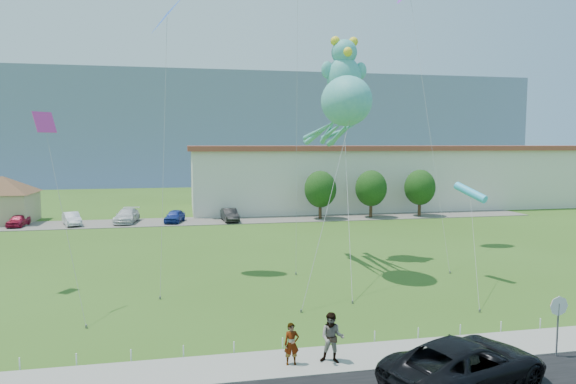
{
  "coord_description": "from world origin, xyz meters",
  "views": [
    {
      "loc": [
        -4.79,
        -21.35,
        8.44
      ],
      "look_at": [
        1.09,
        8.0,
        5.63
      ],
      "focal_mm": 32.0,
      "sensor_mm": 36.0,
      "label": 1
    }
  ],
  "objects": [
    {
      "name": "stop_sign",
      "position": [
        9.5,
        -4.21,
        1.87
      ],
      "size": [
        0.8,
        0.07,
        2.5
      ],
      "color": "slate",
      "rests_on": "ground"
    },
    {
      "name": "parked_car_white",
      "position": [
        -11.03,
        35.27,
        0.79
      ],
      "size": [
        2.61,
        5.23,
        1.46
      ],
      "primitive_type": "imported",
      "rotation": [
        0.0,
        0.0,
        -0.12
      ],
      "color": "silver",
      "rests_on": "parking_strip"
    },
    {
      "name": "tree_mid",
      "position": [
        16.0,
        34.0,
        3.39
      ],
      "size": [
        3.6,
        3.6,
        5.47
      ],
      "color": "#3F2B19",
      "rests_on": "ground"
    },
    {
      "name": "pavilion",
      "position": [
        -24.0,
        38.0,
        3.02
      ],
      "size": [
        9.2,
        9.2,
        5.0
      ],
      "color": "tan",
      "rests_on": "ground"
    },
    {
      "name": "sidewalk",
      "position": [
        0.0,
        -2.75,
        0.05
      ],
      "size": [
        80.0,
        2.5,
        0.1
      ],
      "primitive_type": "cube",
      "color": "gray",
      "rests_on": "ground"
    },
    {
      "name": "rope_fence",
      "position": [
        0.0,
        -1.3,
        0.25
      ],
      "size": [
        26.05,
        0.05,
        0.5
      ],
      "color": "white",
      "rests_on": "ground"
    },
    {
      "name": "parked_car_red",
      "position": [
        -21.62,
        34.88,
        0.68
      ],
      "size": [
        1.71,
        3.71,
        1.23
      ],
      "primitive_type": "imported",
      "rotation": [
        0.0,
        0.0,
        -0.07
      ],
      "color": "maroon",
      "rests_on": "parking_strip"
    },
    {
      "name": "warehouse",
      "position": [
        26.0,
        44.0,
        4.12
      ],
      "size": [
        61.0,
        15.0,
        8.2
      ],
      "color": "beige",
      "rests_on": "ground"
    },
    {
      "name": "parked_car_black",
      "position": [
        -0.15,
        34.1,
        0.75
      ],
      "size": [
        1.83,
        4.32,
        1.39
      ],
      "primitive_type": "imported",
      "rotation": [
        0.0,
        0.0,
        0.09
      ],
      "color": "black",
      "rests_on": "parking_strip"
    },
    {
      "name": "tree_near",
      "position": [
        10.0,
        34.0,
        3.39
      ],
      "size": [
        3.6,
        3.6,
        5.47
      ],
      "color": "#3F2B19",
      "rests_on": "ground"
    },
    {
      "name": "parking_strip",
      "position": [
        0.0,
        35.0,
        0.03
      ],
      "size": [
        70.0,
        6.0,
        0.06
      ],
      "primitive_type": "cube",
      "color": "#59544C",
      "rests_on": "ground"
    },
    {
      "name": "small_kite_blue",
      "position": [
        -5.76,
        12.6,
        16.21
      ],
      "size": [
        1.8,
        6.69,
        17.28
      ],
      "color": "blue",
      "rests_on": "ground"
    },
    {
      "name": "hill_ridge",
      "position": [
        0.0,
        120.0,
        12.5
      ],
      "size": [
        160.0,
        50.0,
        25.0
      ],
      "primitive_type": "cube",
      "color": "slate",
      "rests_on": "ground"
    },
    {
      "name": "parked_car_silver",
      "position": [
        -16.44,
        34.58,
        0.73
      ],
      "size": [
        2.71,
        4.29,
        1.33
      ],
      "primitive_type": "imported",
      "rotation": [
        0.0,
        0.0,
        0.35
      ],
      "color": "silver",
      "rests_on": "parking_strip"
    },
    {
      "name": "suv",
      "position": [
        4.5,
        -5.97,
        0.92
      ],
      "size": [
        6.81,
        4.8,
        1.72
      ],
      "primitive_type": "imported",
      "rotation": [
        0.0,
        0.0,
        1.92
      ],
      "color": "black",
      "rests_on": "road"
    },
    {
      "name": "parked_car_blue",
      "position": [
        -6.01,
        34.53,
        0.72
      ],
      "size": [
        2.49,
        4.16,
        1.32
      ],
      "primitive_type": "imported",
      "rotation": [
        0.0,
        0.0,
        -0.26
      ],
      "color": "navy",
      "rests_on": "parking_strip"
    },
    {
      "name": "pedestrian_right",
      "position": [
        0.59,
        -3.1,
        1.07
      ],
      "size": [
        1.15,
        1.04,
        1.94
      ],
      "primitive_type": "imported",
      "rotation": [
        0.0,
        0.0,
        -0.39
      ],
      "color": "gray",
      "rests_on": "sidewalk"
    },
    {
      "name": "teddy_bear_kite",
      "position": [
        6.51,
        14.53,
        13.53
      ],
      "size": [
        4.48,
        11.71,
        16.07
      ],
      "color": "teal",
      "rests_on": "ground"
    },
    {
      "name": "small_kite_pink",
      "position": [
        -11.43,
        6.03,
        8.55
      ],
      "size": [
        2.97,
        4.2,
        9.96
      ],
      "color": "#D32E8C",
      "rests_on": "ground"
    },
    {
      "name": "octopus_kite",
      "position": [
        5.05,
        10.29,
        10.5
      ],
      "size": [
        5.86,
        12.27,
        12.63
      ],
      "color": "teal",
      "rests_on": "ground"
    },
    {
      "name": "small_kite_cyan",
      "position": [
        12.47,
        7.33,
        5.41
      ],
      "size": [
        3.18,
        7.18,
        5.89
      ],
      "color": "#34B9EC",
      "rests_on": "ground"
    },
    {
      "name": "ground",
      "position": [
        0.0,
        0.0,
        0.0
      ],
      "size": [
        160.0,
        160.0,
        0.0
      ],
      "primitive_type": "plane",
      "color": "#345718",
      "rests_on": "ground"
    },
    {
      "name": "tree_far",
      "position": [
        22.0,
        34.0,
        3.39
      ],
      "size": [
        3.6,
        3.6,
        5.47
      ],
      "color": "#3F2B19",
      "rests_on": "ground"
    },
    {
      "name": "pedestrian_left",
      "position": [
        -0.97,
        -2.97,
        0.9
      ],
      "size": [
        0.59,
        0.4,
        1.6
      ],
      "primitive_type": "imported",
      "rotation": [
        0.0,
        0.0,
        -0.03
      ],
      "color": "gray",
      "rests_on": "sidewalk"
    }
  ]
}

